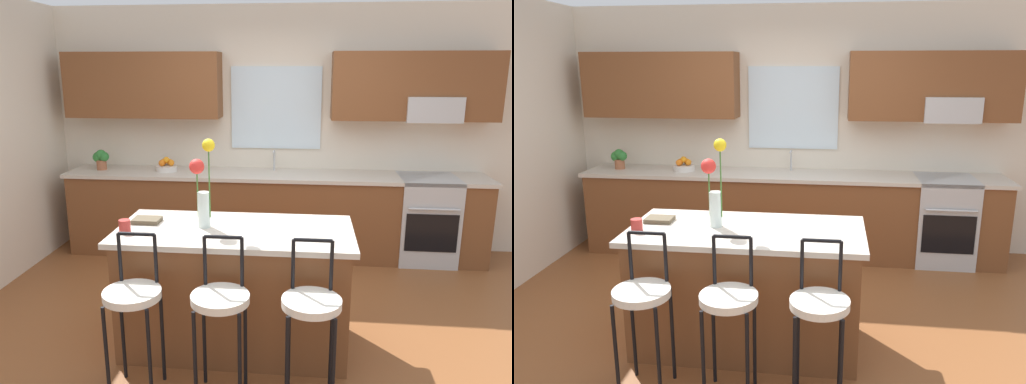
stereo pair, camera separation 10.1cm
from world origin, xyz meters
TOP-DOWN VIEW (x-y plane):
  - ground_plane at (0.00, 0.00)m, footprint 14.00×14.00m
  - back_wall_assembly at (0.03, 1.99)m, footprint 5.60×0.50m
  - counter_run at (-0.00, 1.70)m, footprint 4.56×0.64m
  - sink_faucet at (-0.01, 1.84)m, footprint 0.02×0.13m
  - oven_range at (1.64, 1.68)m, footprint 0.60×0.64m
  - kitchen_island at (-0.15, -0.21)m, footprint 1.69×0.81m
  - bar_stool_near at (-0.70, -0.83)m, footprint 0.36×0.36m
  - bar_stool_middle at (-0.15, -0.83)m, footprint 0.36×0.36m
  - bar_stool_far at (0.40, -0.83)m, footprint 0.36×0.36m
  - flower_vase at (-0.38, -0.19)m, footprint 0.19×0.11m
  - mug_ceramic at (-0.90, -0.36)m, footprint 0.08×0.08m
  - cookbook at (-0.82, -0.13)m, footprint 0.20×0.15m
  - fruit_bowl_oranges at (-1.19, 1.70)m, footprint 0.24×0.24m
  - potted_plant_small at (-1.95, 1.70)m, footprint 0.19×0.13m

SIDE VIEW (x-z plane):
  - ground_plane at x=0.00m, z-range 0.00..0.00m
  - oven_range at x=1.64m, z-range 0.00..0.92m
  - kitchen_island at x=-0.15m, z-range 0.00..0.92m
  - counter_run at x=0.00m, z-range 0.01..0.93m
  - bar_stool_near at x=-0.70m, z-range 0.11..1.16m
  - bar_stool_middle at x=-0.15m, z-range 0.11..1.16m
  - bar_stool_far at x=0.40m, z-range 0.11..1.16m
  - cookbook at x=-0.82m, z-range 0.92..0.95m
  - mug_ceramic at x=-0.90m, z-range 0.92..1.01m
  - fruit_bowl_oranges at x=-1.19m, z-range 0.89..1.05m
  - potted_plant_small at x=-1.95m, z-range 0.94..1.16m
  - sink_faucet at x=-0.01m, z-range 0.95..1.18m
  - flower_vase at x=-0.38m, z-range 0.91..1.55m
  - back_wall_assembly at x=0.03m, z-range 0.16..2.86m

